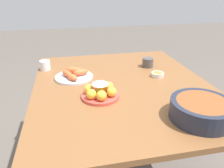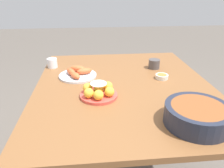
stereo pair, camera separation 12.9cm
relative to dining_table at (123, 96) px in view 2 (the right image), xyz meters
name	(u,v)px [view 2 (the right image)]	position (x,y,z in m)	size (l,w,h in m)	color
dining_table	(123,96)	(0.00, 0.00, 0.00)	(1.30, 1.10, 0.72)	brown
cake_plate	(99,91)	(0.15, -0.16, 0.12)	(0.21, 0.21, 0.09)	#E04C42
serving_bowl	(197,115)	(0.45, 0.26, 0.13)	(0.29, 0.29, 0.09)	#232838
sauce_bowl	(162,76)	(-0.07, 0.27, 0.10)	(0.08, 0.08, 0.03)	silver
seafood_platter	(78,74)	(-0.16, -0.30, 0.10)	(0.25, 0.25, 0.06)	silver
cup_near	(52,63)	(-0.36, -0.49, 0.12)	(0.07, 0.07, 0.07)	white
cup_far	(154,64)	(-0.27, 0.27, 0.12)	(0.08, 0.08, 0.07)	#4C4747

